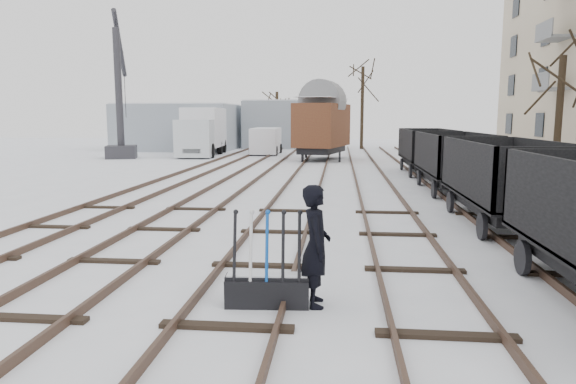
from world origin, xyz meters
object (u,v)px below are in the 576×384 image
object	(u,v)px
box_van_wagon	(322,124)
lorry	(202,131)
ground_frame	(267,288)
worker	(316,246)
panel_van	(266,141)
crane	(121,120)

from	to	relation	value
box_van_wagon	lorry	bearing A→B (deg)	174.51
ground_frame	worker	distance (m)	1.01
ground_frame	panel_van	distance (m)	33.12
ground_frame	crane	size ratio (longest dim) A/B	0.15
worker	panel_van	size ratio (longest dim) A/B	0.40
box_van_wagon	worker	bearing A→B (deg)	-74.43
box_van_wagon	crane	bearing A→B (deg)	-166.90
lorry	box_van_wagon	bearing A→B (deg)	-23.16
worker	crane	bearing A→B (deg)	21.78
ground_frame	lorry	world-z (taller)	lorry
worker	box_van_wagon	distance (m)	27.71
ground_frame	lorry	distance (m)	32.45
box_van_wagon	panel_van	distance (m)	6.96
panel_van	crane	size ratio (longest dim) A/B	0.46
worker	panel_van	distance (m)	33.13
worker	ground_frame	bearing A→B (deg)	90.70
panel_van	worker	bearing A→B (deg)	-81.64
panel_van	box_van_wagon	bearing A→B (deg)	-48.52
lorry	panel_van	size ratio (longest dim) A/B	1.72
crane	worker	bearing A→B (deg)	-78.99
panel_van	crane	distance (m)	10.98
box_van_wagon	lorry	xyz separation A→B (m)	(-9.30, 3.25, -0.60)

